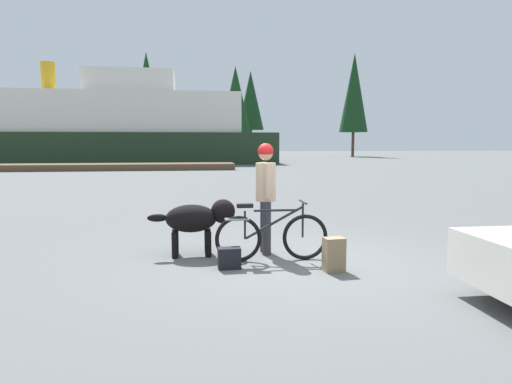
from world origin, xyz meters
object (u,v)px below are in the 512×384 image
(person_cyclist, at_px, (266,187))
(backpack, at_px, (334,255))
(ferry_boat, at_px, (97,129))
(dog, at_px, (198,218))
(bicycle, at_px, (271,236))
(handbag_pannier, at_px, (229,258))

(person_cyclist, xyz_separation_m, backpack, (0.77, -1.17, -0.84))
(ferry_boat, bearing_deg, dog, -76.71)
(bicycle, distance_m, person_cyclist, 0.85)
(ferry_boat, bearing_deg, handbag_pannier, -76.35)
(bicycle, distance_m, handbag_pannier, 0.78)
(person_cyclist, distance_m, ferry_boat, 33.78)
(backpack, xyz_separation_m, ferry_boat, (-9.54, 33.75, 2.56))
(handbag_pannier, distance_m, ferry_boat, 34.48)
(bicycle, height_order, dog, bicycle)
(backpack, height_order, handbag_pannier, backpack)
(person_cyclist, bearing_deg, handbag_pannier, -128.08)
(bicycle, xyz_separation_m, ferry_boat, (-8.77, 33.07, 2.42))
(dog, relative_size, ferry_boat, 0.05)
(dog, bearing_deg, person_cyclist, -1.07)
(person_cyclist, height_order, ferry_boat, ferry_boat)
(person_cyclist, xyz_separation_m, ferry_boat, (-8.77, 32.58, 1.72))
(person_cyclist, bearing_deg, ferry_boat, 105.06)
(bicycle, bearing_deg, ferry_boat, 104.86)
(handbag_pannier, relative_size, ferry_boat, 0.01)
(bicycle, xyz_separation_m, person_cyclist, (-0.01, 0.49, 0.69))
(person_cyclist, xyz_separation_m, dog, (-1.08, 0.02, -0.48))
(ferry_boat, bearing_deg, bicycle, -75.14)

